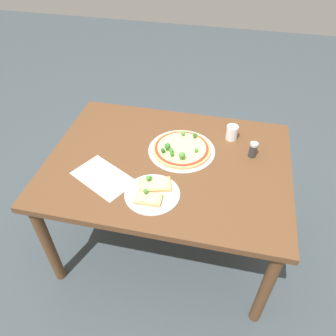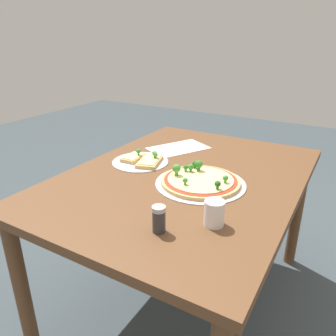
{
  "view_description": "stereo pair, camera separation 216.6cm",
  "coord_description": "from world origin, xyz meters",
  "px_view_note": "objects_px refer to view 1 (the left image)",
  "views": [
    {
      "loc": [
        0.28,
        -1.28,
        1.87
      ],
      "look_at": [
        0.02,
        -0.07,
        0.72
      ],
      "focal_mm": 35.0,
      "sensor_mm": 36.0,
      "label": 1
    },
    {
      "loc": [
        1.17,
        0.6,
        1.27
      ],
      "look_at": [
        0.02,
        -0.07,
        0.72
      ],
      "focal_mm": 35.0,
      "sensor_mm": 36.0,
      "label": 2
    }
  ],
  "objects_px": {
    "drinking_cup": "(232,133)",
    "condiment_shaker": "(253,150)",
    "pizza_tray_whole": "(181,149)",
    "pizza_tray_slice": "(152,191)",
    "dining_table": "(168,172)"
  },
  "relations": [
    {
      "from": "condiment_shaker",
      "to": "dining_table",
      "type": "bearing_deg",
      "value": -162.38
    },
    {
      "from": "drinking_cup",
      "to": "dining_table",
      "type": "bearing_deg",
      "value": -139.32
    },
    {
      "from": "drinking_cup",
      "to": "condiment_shaker",
      "type": "xyz_separation_m",
      "value": [
        0.12,
        -0.13,
        0.0
      ]
    },
    {
      "from": "pizza_tray_whole",
      "to": "drinking_cup",
      "type": "height_order",
      "value": "drinking_cup"
    },
    {
      "from": "dining_table",
      "to": "pizza_tray_slice",
      "type": "distance_m",
      "value": 0.26
    },
    {
      "from": "drinking_cup",
      "to": "pizza_tray_whole",
      "type": "bearing_deg",
      "value": -146.72
    },
    {
      "from": "drinking_cup",
      "to": "condiment_shaker",
      "type": "bearing_deg",
      "value": -47.1
    },
    {
      "from": "pizza_tray_slice",
      "to": "drinking_cup",
      "type": "xyz_separation_m",
      "value": [
        0.34,
        0.51,
        0.03
      ]
    },
    {
      "from": "dining_table",
      "to": "condiment_shaker",
      "type": "relative_size",
      "value": 14.68
    },
    {
      "from": "dining_table",
      "to": "condiment_shaker",
      "type": "xyz_separation_m",
      "value": [
        0.44,
        0.14,
        0.12
      ]
    },
    {
      "from": "pizza_tray_slice",
      "to": "condiment_shaker",
      "type": "relative_size",
      "value": 3.06
    },
    {
      "from": "pizza_tray_whole",
      "to": "condiment_shaker",
      "type": "height_order",
      "value": "condiment_shaker"
    },
    {
      "from": "pizza_tray_slice",
      "to": "condiment_shaker",
      "type": "distance_m",
      "value": 0.6
    },
    {
      "from": "pizza_tray_slice",
      "to": "drinking_cup",
      "type": "relative_size",
      "value": 3.15
    },
    {
      "from": "pizza_tray_whole",
      "to": "drinking_cup",
      "type": "distance_m",
      "value": 0.31
    }
  ]
}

